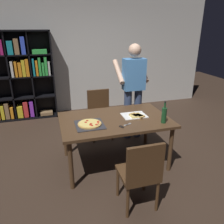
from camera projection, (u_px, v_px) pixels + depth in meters
ground_plane at (115, 162)px, 3.54m from camera, size 12.00×12.00×0.00m
back_wall at (84, 53)px, 5.35m from camera, size 6.40×0.10×2.80m
dining_table at (115, 123)px, 3.29m from camera, size 1.59×1.00×0.75m
chair_near_camera at (141, 172)px, 2.47m from camera, size 0.42×0.42×0.90m
chair_far_side at (100, 111)px, 4.23m from camera, size 0.42×0.42×0.90m
bookshelf at (21, 76)px, 4.93m from camera, size 1.40×0.35×1.95m
person_serving_pizza at (133, 87)px, 4.01m from camera, size 0.55×0.54×1.75m
pepperoni_pizza_on_tray at (90, 124)px, 3.05m from camera, size 0.39×0.39×0.04m
pizza_slices_on_towel at (135, 115)px, 3.35m from camera, size 0.36×0.30×0.03m
wine_bottle at (164, 115)px, 3.09m from camera, size 0.07×0.07×0.32m
kitchen_scissors at (124, 126)px, 3.02m from camera, size 0.20×0.12×0.01m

